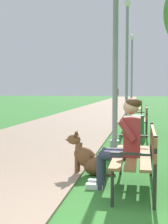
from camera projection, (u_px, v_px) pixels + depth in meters
The scene contains 11 objects.
paved_path at pixel (110, 105), 26.75m from camera, with size 3.66×60.00×0.04m, color gray.
park_bench_near at pixel (139, 152), 4.15m from camera, with size 0.55×1.50×0.85m.
park_bench_mid at pixel (140, 118), 9.20m from camera, with size 0.55×1.50×0.85m.
park_bench_far at pixel (138, 107), 14.60m from camera, with size 0.55×1.50×0.85m.
person_seated_on_near_bench at pixel (124, 140), 4.18m from camera, with size 0.74×0.49×1.25m.
dog_brown at pixel (88, 159), 4.89m from camera, with size 0.83×0.30×0.71m.
lamp_post_near at pixel (115, 55), 6.30m from camera, with size 0.24×0.24×3.99m.
lamp_post_mid at pixel (127, 61), 11.56m from camera, with size 0.24×0.24×4.75m.
lamp_post_far at pixel (132, 73), 17.67m from camera, with size 0.24×0.24×4.48m.
litter_bin at pixel (137, 129), 7.91m from camera, with size 0.36×0.36×0.70m, color #2D6638.
pedestrian_distant at pixel (116, 96), 24.14m from camera, with size 0.32×0.22×1.65m.
Camera 1 is at (0.61, -2.68, 1.36)m, focal length 49.18 mm.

